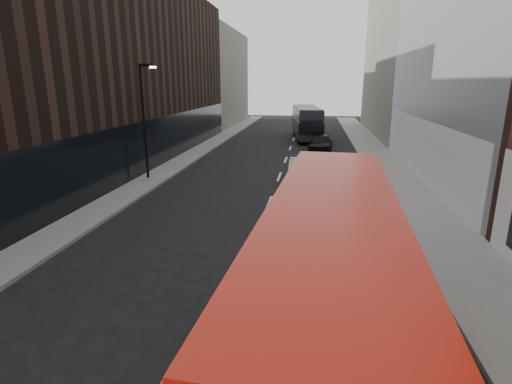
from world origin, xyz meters
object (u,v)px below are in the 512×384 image
at_px(car_a, 313,190).
at_px(car_b, 302,171).
at_px(red_bus, 330,289).
at_px(car_c, 321,143).
at_px(street_lamp, 145,114).
at_px(grey_bus, 306,122).

bearing_deg(car_a, car_b, 92.19).
relative_size(red_bus, car_c, 2.10).
relative_size(red_bus, car_a, 2.44).
bearing_deg(street_lamp, grey_bus, 65.28).
bearing_deg(red_bus, car_c, 93.12).
xyz_separation_m(red_bus, grey_bus, (-1.26, 37.51, -0.43)).
xyz_separation_m(street_lamp, red_bus, (10.80, -16.80, -1.90)).
relative_size(car_b, car_c, 0.92).
xyz_separation_m(red_bus, car_c, (0.25, 29.68, -1.57)).
distance_m(red_bus, car_a, 13.27).
distance_m(street_lamp, grey_bus, 22.92).
xyz_separation_m(grey_bus, car_b, (0.18, -20.12, -1.11)).
bearing_deg(car_a, red_bus, -96.54).
bearing_deg(grey_bus, car_c, -85.66).
bearing_deg(car_a, grey_bus, 84.27).
distance_m(street_lamp, car_c, 17.32).
distance_m(car_a, car_b, 4.29).
relative_size(street_lamp, car_a, 1.66).
height_order(street_lamp, car_b, street_lamp).
height_order(grey_bus, car_c, grey_bus).
distance_m(street_lamp, red_bus, 20.06).
bearing_deg(car_b, grey_bus, 90.82).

